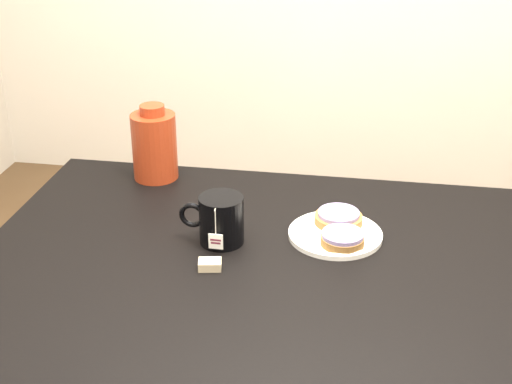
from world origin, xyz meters
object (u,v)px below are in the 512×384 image
bagel_front (342,239)px  teabag_pouch (210,265)px  plate (335,234)px  bagel_back (338,218)px  bagel_package (154,145)px  table (316,306)px  mug (220,219)px

bagel_front → teabag_pouch: (-0.25, -0.12, -0.02)m
plate → teabag_pouch: size_ratio=4.45×
bagel_back → teabag_pouch: (-0.24, -0.21, -0.01)m
plate → bagel_front: bagel_front is taller
plate → bagel_front: size_ratio=1.57×
bagel_front → bagel_package: 0.56m
plate → bagel_package: size_ratio=1.05×
bagel_back → bagel_package: size_ratio=0.65×
teabag_pouch → bagel_package: bearing=119.8°
table → bagel_package: 0.60m
plate → bagel_back: bagel_back is taller
bagel_front → teabag_pouch: size_ratio=2.83×
bagel_front → mug: bearing=-177.3°
plate → bagel_front: (0.02, -0.05, 0.02)m
plate → teabag_pouch: 0.29m
mug → bagel_package: 0.37m
plate → bagel_front: 0.05m
mug → teabag_pouch: mug is taller
bagel_package → mug: bearing=-52.0°
bagel_back → mug: mug is taller
teabag_pouch → bagel_package: bagel_package is taller
bagel_front → plate: bearing=109.7°
bagel_front → bagel_package: bagel_package is taller
table → plate: plate is taller
table → plate: (0.03, 0.14, 0.09)m
mug → bagel_front: bearing=3.9°
bagel_back → teabag_pouch: bagel_back is taller
table → plate: 0.17m
table → bagel_back: bagel_back is taller
bagel_front → mug: (-0.25, -0.01, 0.03)m
bagel_front → table: bearing=-114.5°
plate → teabag_pouch: bearing=-144.4°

